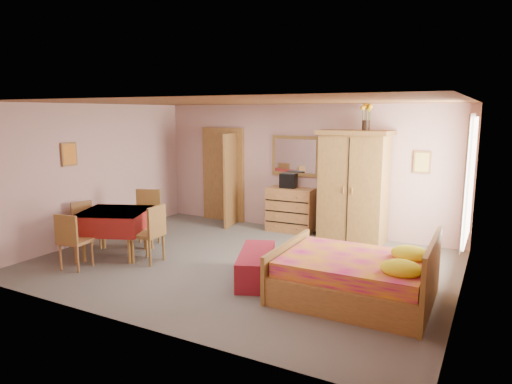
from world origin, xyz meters
The scene contains 23 objects.
floor centered at (0.00, 0.00, 0.00)m, with size 6.50×6.50×0.00m, color slate.
ceiling centered at (0.00, 0.00, 2.60)m, with size 6.50×6.50×0.00m, color brown.
wall_back centered at (0.00, 2.50, 1.30)m, with size 6.50×0.10×2.60m, color tan.
wall_front centered at (0.00, -2.50, 1.30)m, with size 6.50×0.10×2.60m, color tan.
wall_left centered at (-3.25, 0.00, 1.30)m, with size 0.10×5.00×2.60m, color tan.
wall_right centered at (3.25, 0.00, 1.30)m, with size 0.10×5.00×2.60m, color tan.
doorway centered at (-1.90, 2.47, 1.02)m, with size 1.06×0.12×2.15m, color #9E6B35.
window centered at (3.21, 1.20, 1.45)m, with size 0.08×1.40×1.95m, color white.
picture_left centered at (-3.22, -0.60, 1.70)m, with size 0.04×0.32×0.42m, color orange.
picture_back centered at (2.35, 2.47, 1.55)m, with size 0.30×0.04×0.40m, color #D8BF59.
chest_of_drawers centered at (-0.14, 2.27, 0.45)m, with size 0.96×0.48×0.91m, color #AB6F3A.
wall_mirror centered at (-0.14, 2.48, 1.55)m, with size 1.05×0.06×0.83m, color white.
stereo centered at (-0.20, 2.27, 1.06)m, with size 0.32×0.23×0.30m, color black.
floor_lamp centered at (0.48, 2.30, 1.03)m, with size 0.26×0.26×2.06m, color black.
wardrobe centered at (1.18, 2.18, 1.06)m, with size 1.35×0.69×2.11m, color #A07336.
sunflower_vase centered at (1.36, 2.22, 2.37)m, with size 0.20×0.20×0.51m, color gold.
bed centered at (2.01, -0.53, 0.46)m, with size 2.00×1.58×0.93m, color #BD1271.
bench centered at (0.55, -0.52, 0.21)m, with size 0.47×1.27×0.42m, color maroon.
dining_table centered at (-2.13, -0.66, 0.39)m, with size 1.07×1.07×0.79m, color maroon.
chair_south centered at (-2.20, -1.43, 0.45)m, with size 0.41×0.41×0.90m, color #9F6636.
chair_north centered at (-2.07, 0.03, 0.51)m, with size 0.47×0.47×1.03m, color olive.
chair_west centered at (-2.85, -0.63, 0.43)m, with size 0.39×0.39×0.85m, color #AD763A.
chair_east centered at (-1.41, -0.65, 0.48)m, with size 0.43×0.43×0.96m, color olive.
Camera 1 is at (3.59, -6.19, 2.45)m, focal length 32.00 mm.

